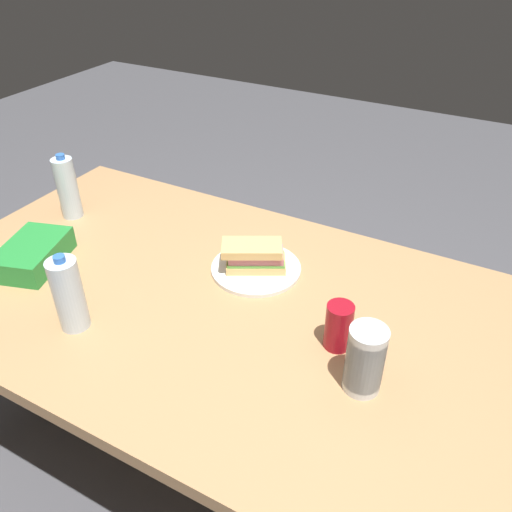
% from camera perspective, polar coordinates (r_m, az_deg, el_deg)
% --- Properties ---
extents(ground_plane, '(8.00, 8.00, 0.00)m').
position_cam_1_polar(ground_plane, '(1.97, -3.64, -21.26)').
color(ground_plane, '#4C4C51').
extents(dining_table, '(1.71, 0.99, 0.74)m').
position_cam_1_polar(dining_table, '(1.48, -4.56, -6.91)').
color(dining_table, tan).
rests_on(dining_table, ground_plane).
extents(paper_plate, '(0.26, 0.26, 0.01)m').
position_cam_1_polar(paper_plate, '(1.52, 0.00, -1.37)').
color(paper_plate, white).
rests_on(paper_plate, dining_table).
extents(sandwich, '(0.20, 0.17, 0.08)m').
position_cam_1_polar(sandwich, '(1.49, -0.14, 0.05)').
color(sandwich, '#DBB26B').
rests_on(sandwich, paper_plate).
extents(soda_can_red, '(0.07, 0.07, 0.12)m').
position_cam_1_polar(soda_can_red, '(1.26, 9.06, -7.61)').
color(soda_can_red, maroon).
rests_on(soda_can_red, dining_table).
extents(chip_bag, '(0.21, 0.26, 0.07)m').
position_cam_1_polar(chip_bag, '(1.66, -23.27, 0.20)').
color(chip_bag, '#268C38').
rests_on(chip_bag, dining_table).
extents(water_bottle_tall, '(0.07, 0.07, 0.21)m').
position_cam_1_polar(water_bottle_tall, '(1.35, -19.88, -3.97)').
color(water_bottle_tall, silver).
rests_on(water_bottle_tall, dining_table).
extents(plastic_cup_stack, '(0.08, 0.08, 0.17)m').
position_cam_1_polar(plastic_cup_stack, '(1.16, 11.86, -11.07)').
color(plastic_cup_stack, silver).
rests_on(plastic_cup_stack, dining_table).
extents(water_bottle_spare, '(0.07, 0.07, 0.22)m').
position_cam_1_polar(water_bottle_spare, '(1.84, -19.99, 7.05)').
color(water_bottle_spare, silver).
rests_on(water_bottle_spare, dining_table).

